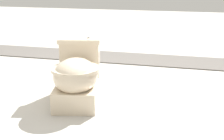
# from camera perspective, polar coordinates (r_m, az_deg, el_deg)

# --- Properties ---
(ground_plane) EXTENTS (14.00, 14.00, 0.00)m
(ground_plane) POSITION_cam_1_polar(r_m,az_deg,el_deg) (2.75, -3.57, -5.20)
(ground_plane) COLOR #B7B2A8
(gravel_strip) EXTENTS (0.56, 8.00, 0.01)m
(gravel_strip) POSITION_cam_1_polar(r_m,az_deg,el_deg) (3.96, 9.56, 1.72)
(gravel_strip) COLOR #605B56
(gravel_strip) RESTS_ON ground
(toilet) EXTENTS (0.69, 0.50, 0.52)m
(toilet) POSITION_cam_1_polar(r_m,az_deg,el_deg) (2.63, -6.37, -1.21)
(toilet) COLOR beige
(toilet) RESTS_ON ground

